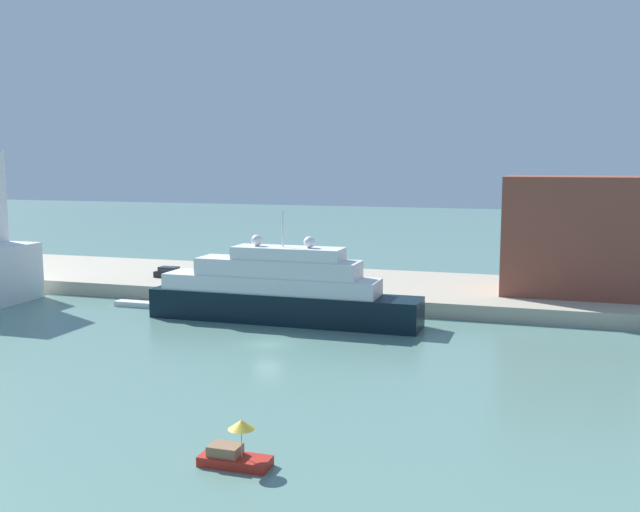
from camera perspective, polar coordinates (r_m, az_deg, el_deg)
ground at (r=69.29m, az=-4.05°, el=-6.84°), size 400.00×400.00×0.00m
quay_dock at (r=94.28m, az=2.01°, el=-2.46°), size 110.00×22.20×1.69m
large_yacht at (r=78.11m, az=-3.13°, el=-2.78°), size 29.36×4.86×11.80m
small_motorboat at (r=43.00m, az=-6.67°, el=-14.82°), size 4.07×1.61×2.75m
work_barge at (r=88.87m, az=-13.81°, el=-3.64°), size 5.92×1.52×0.61m
harbor_building at (r=89.61m, az=19.03°, el=1.53°), size 15.66×10.12×13.54m
parked_car at (r=99.00m, az=-11.55°, el=-1.28°), size 4.07×1.79×1.40m
person_figure at (r=95.83m, az=-9.89°, el=-1.46°), size 0.36×0.36×1.54m
mooring_bollard at (r=84.99m, az=0.20°, el=-2.71°), size 0.41×0.41×0.77m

